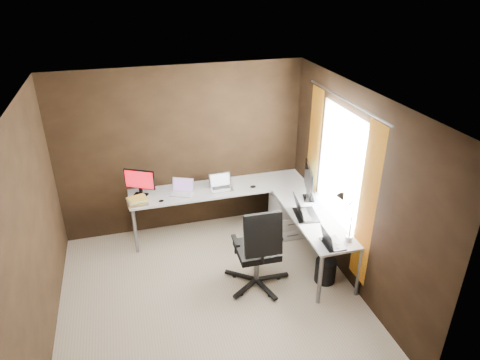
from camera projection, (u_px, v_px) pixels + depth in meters
name	position (u px, v px, depth m)	size (l,w,h in m)	color
room	(236.00, 203.00, 4.84)	(3.60, 3.60, 2.50)	beige
desk	(252.00, 202.00, 6.07)	(2.65, 2.25, 0.73)	white
drawer_pedestal	(287.00, 215.00, 6.48)	(0.42, 0.50, 0.60)	white
monitor_left	(140.00, 181.00, 6.05)	(0.41, 0.24, 0.39)	black
monitor_right	(309.00, 181.00, 5.92)	(0.22, 0.58, 0.49)	black
laptop_white	(182.00, 190.00, 6.18)	(0.38, 0.33, 0.21)	white
laptop_silver	(221.00, 185.00, 6.31)	(0.33, 0.24, 0.22)	silver
laptop_black_big	(303.00, 212.00, 5.61)	(0.34, 0.43, 0.26)	black
laptop_black_small	(331.00, 241.00, 5.03)	(0.23, 0.32, 0.21)	black
book_stack	(137.00, 201.00, 5.90)	(0.30, 0.26, 0.09)	#967451
mouse_left	(161.00, 201.00, 5.96)	(0.07, 0.05, 0.03)	black
mouse_corner	(253.00, 187.00, 6.34)	(0.09, 0.06, 0.04)	black
desk_lamp	(345.00, 211.00, 4.99)	(0.20, 0.23, 0.62)	slate
office_chair	(258.00, 263.00, 5.36)	(0.65, 0.65, 1.16)	black
wastebasket	(325.00, 271.00, 5.52)	(0.27, 0.27, 0.31)	black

